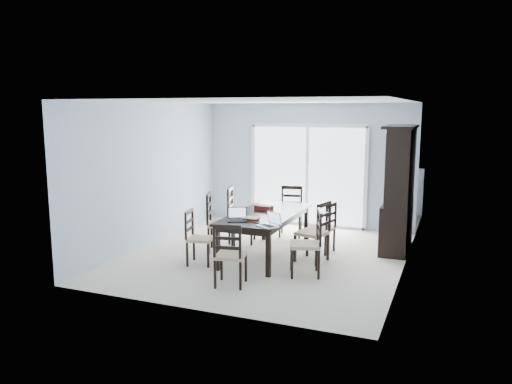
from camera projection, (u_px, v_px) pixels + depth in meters
floor at (266, 256)px, 8.51m from camera, size 5.00×5.00×0.00m
ceiling at (266, 101)px, 8.09m from camera, size 5.00×5.00×0.00m
back_wall at (308, 165)px, 10.59m from camera, size 4.50×0.02×2.60m
wall_left at (151, 174)px, 9.13m from camera, size 0.02×5.00×2.60m
wall_right at (406, 188)px, 7.47m from camera, size 0.02×5.00×2.60m
balcony at (319, 218)px, 11.72m from camera, size 4.50×2.00×0.10m
railing at (329, 187)px, 12.54m from camera, size 4.50×0.06×1.10m
dining_table at (266, 217)px, 8.40m from camera, size 1.00×2.20×0.75m
china_hutch at (399, 190)px, 8.74m from camera, size 0.50×1.38×2.20m
sliding_door at (307, 175)px, 10.60m from camera, size 2.52×0.05×2.18m
chair_left_near at (195, 231)px, 8.00m from camera, size 0.46×0.45×1.02m
chair_left_mid at (216, 216)px, 8.71m from camera, size 0.59×0.58×1.20m
chair_left_far at (237, 209)px, 9.31m from camera, size 0.56×0.55×1.21m
chair_right_near at (312, 236)px, 7.43m from camera, size 0.56×0.56×1.15m
chair_right_mid at (318, 225)px, 8.06m from camera, size 0.54×0.53×1.17m
chair_right_far at (326, 222)px, 8.61m from camera, size 0.47×0.46×1.02m
chair_end_near at (229, 248)px, 6.92m from camera, size 0.47×0.48×1.07m
chair_end_far at (291, 205)px, 9.86m from camera, size 0.50×0.51×1.12m
laptop_dark at (238, 218)px, 7.76m from camera, size 0.36×0.32×0.21m
laptop_silver at (268, 223)px, 7.39m from camera, size 0.38×0.34×0.21m
book_stack at (251, 219)px, 7.85m from camera, size 0.26×0.20×0.04m
cell_phone at (256, 223)px, 7.63m from camera, size 0.11×0.05×0.01m
game_box at (264, 208)px, 8.64m from camera, size 0.32×0.19×0.08m
hot_tub at (300, 194)px, 11.96m from camera, size 1.85×1.67×0.92m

